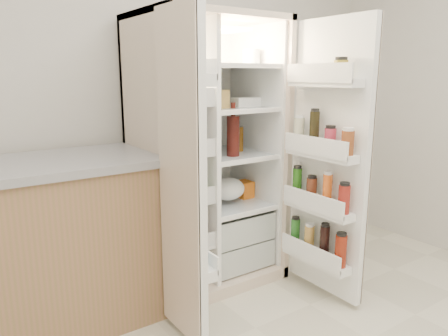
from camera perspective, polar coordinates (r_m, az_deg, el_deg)
wall_back at (r=3.13m, az=-8.41°, el=10.94°), size 4.00×0.02×2.70m
refrigerator at (r=2.98m, az=-2.49°, el=-0.80°), size 0.92×0.70×1.80m
freezer_door at (r=2.18m, az=-5.56°, el=-1.77°), size 0.15×0.40×1.72m
fridge_door at (r=2.72m, az=13.75°, el=0.32°), size 0.17×0.58×1.72m
kitchen_counter at (r=2.61m, az=-22.73°, el=-9.59°), size 1.34×0.71×0.97m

